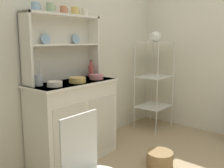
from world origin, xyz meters
name	(u,v)px	position (x,y,z in m)	size (l,w,h in m)	color
wall_back	(71,45)	(0.00, 1.62, 1.25)	(3.84, 0.05, 2.50)	silver
hutch_cabinet	(74,120)	(-0.22, 1.37, 0.45)	(0.99, 0.45, 0.87)	white
hutch_shelf_unit	(61,43)	(-0.22, 1.53, 1.28)	(0.92, 0.18, 0.70)	silver
bakers_rack	(154,75)	(1.21, 1.22, 0.80)	(0.48, 0.39, 1.27)	silver
wire_chair	(89,168)	(-0.93, 0.42, 0.52)	(0.36, 0.36, 0.85)	white
floor_basket	(160,159)	(0.24, 0.56, 0.08)	(0.27, 0.27, 0.16)	#93754C
cup_sky_0	(35,7)	(-0.54, 1.49, 1.61)	(0.09, 0.08, 0.08)	#8EB2D1
cup_sage_1	(51,8)	(-0.37, 1.49, 1.62)	(0.10, 0.08, 0.09)	#9EB78E
cup_terracotta_2	(63,10)	(-0.21, 1.49, 1.61)	(0.08, 0.07, 0.08)	#C67556
cup_gold_3	(75,11)	(-0.05, 1.49, 1.61)	(0.09, 0.08, 0.08)	#DBB760
cup_cream_4	(85,12)	(0.09, 1.49, 1.61)	(0.09, 0.07, 0.08)	silver
bowl_mixing_large	(55,84)	(-0.51, 1.29, 0.89)	(0.15, 0.15, 0.05)	silver
bowl_floral_medium	(77,80)	(-0.22, 1.29, 0.90)	(0.17, 0.17, 0.06)	#DBB760
bowl_cream_small	(96,77)	(0.07, 1.29, 0.90)	(0.15, 0.15, 0.05)	#D17A84
jam_bottle	(91,70)	(0.15, 1.45, 0.95)	(0.06, 0.06, 0.20)	#B74C47
utensil_jar	(38,80)	(-0.58, 1.45, 0.93)	(0.08, 0.08, 0.25)	#B2B7C6
porcelain_teapot	(155,37)	(1.21, 1.22, 1.35)	(0.24, 0.15, 0.17)	white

